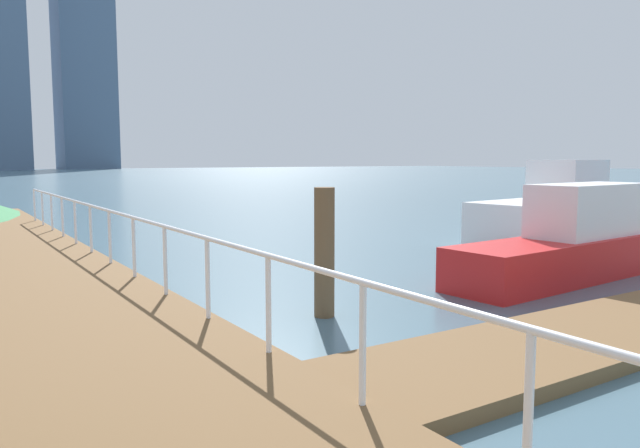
% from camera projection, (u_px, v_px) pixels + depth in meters
% --- Properties ---
extents(ground_plane, '(300.00, 300.00, 0.00)m').
position_uv_depth(ground_plane, '(166.00, 239.00, 18.86)').
color(ground_plane, '#476675').
extents(boardwalk_railing, '(0.06, 28.49, 1.08)m').
position_uv_depth(boardwalk_railing, '(184.00, 247.00, 8.54)').
color(boardwalk_railing, white).
rests_on(boardwalk_railing, boardwalk).
extents(dock_piling_1, '(0.32, 0.32, 2.03)m').
position_uv_depth(dock_piling_1, '(324.00, 253.00, 9.46)').
color(dock_piling_1, brown).
rests_on(dock_piling_1, ground_plane).
extents(moored_boat_0, '(6.66, 1.99, 1.95)m').
position_uv_depth(moored_boat_0, '(576.00, 242.00, 12.72)').
color(moored_boat_0, red).
rests_on(moored_boat_0, ground_plane).
extents(moored_boat_2, '(6.45, 2.73, 2.44)m').
position_uv_depth(moored_boat_2, '(556.00, 212.00, 18.38)').
color(moored_boat_2, white).
rests_on(moored_boat_2, ground_plane).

